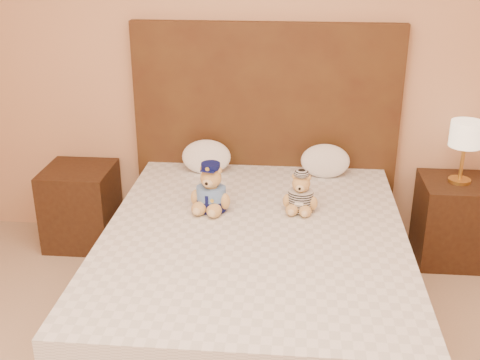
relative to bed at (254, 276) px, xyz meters
The scene contains 10 objects.
room_walls 1.70m from the bed, 90.00° to the right, with size 4.04×4.52×2.72m.
bed is the anchor object (origin of this frame).
headboard 1.12m from the bed, 90.00° to the left, with size 1.75×0.08×1.50m, color #4B3116.
nightstand_left 1.48m from the bed, 147.38° to the left, with size 0.45×0.45×0.55m, color #362111.
nightstand_right 1.48m from the bed, 32.62° to the left, with size 0.45×0.45×0.55m, color #362111.
lamp 1.59m from the bed, 32.62° to the left, with size 0.20×0.20×0.40m.
teddy_police 0.55m from the bed, 137.60° to the left, with size 0.24×0.23×0.28m, color tan, non-canonical shape.
teddy_prisoner 0.54m from the bed, 48.64° to the left, with size 0.21×0.20×0.23m, color tan, non-canonical shape.
pillow_left 0.99m from the bed, 114.36° to the left, with size 0.32×0.21×0.23m, color white.
pillow_right 1.00m from the bed, 64.26° to the left, with size 0.31×0.20×0.22m, color white.
Camera 1 is at (0.18, -1.64, 2.02)m, focal length 45.00 mm.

